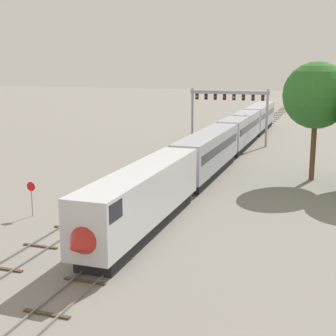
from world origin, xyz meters
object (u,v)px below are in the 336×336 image
trackside_tree_mid (316,96)px  passenger_train (227,140)px  signal_gantry (229,103)px  stop_sign (31,194)px

trackside_tree_mid → passenger_train: bearing=142.5°
signal_gantry → passenger_train: bearing=-79.1°
passenger_train → stop_sign: (-10.00, -29.11, -0.73)m
passenger_train → stop_sign: passenger_train is taller
stop_sign → passenger_train: bearing=71.0°
signal_gantry → trackside_tree_mid: 24.36m
passenger_train → trackside_tree_mid: bearing=-37.5°
passenger_train → signal_gantry: (-2.25, 11.73, 3.74)m
trackside_tree_mid → stop_sign: bearing=-135.6°
passenger_train → stop_sign: 30.79m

